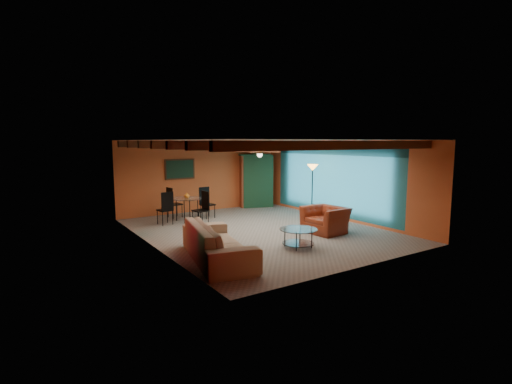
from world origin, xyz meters
TOP-DOWN VIEW (x-y plane):
  - room at (0.00, 0.11)m, footprint 6.52×8.01m
  - sofa at (-2.38, -1.87)m, footprint 1.69×2.99m
  - armchair at (1.49, -1.25)m, footprint 1.12×1.25m
  - coffee_table at (-0.20, -2.07)m, footprint 0.99×0.99m
  - dining_table at (-1.27, 2.50)m, footprint 2.35×2.35m
  - armoire at (2.20, 3.70)m, footprint 1.32×0.93m
  - floor_lamp at (2.65, 0.67)m, footprint 0.50×0.50m
  - ceiling_fan at (0.00, 0.00)m, footprint 1.50×1.50m
  - painting at (-0.90, 3.96)m, footprint 1.05×0.03m
  - potted_plant at (2.20, 3.70)m, footprint 0.50×0.47m
  - vase at (-1.27, 2.50)m, footprint 0.20×0.20m

SIDE VIEW (x-z plane):
  - coffee_table at x=-0.20m, z-range 0.00..0.49m
  - armchair at x=1.49m, z-range 0.00..0.76m
  - sofa at x=-2.38m, z-range 0.00..0.82m
  - dining_table at x=-1.27m, z-range 0.00..1.09m
  - floor_lamp at x=2.65m, z-range 0.00..1.88m
  - armoire at x=2.20m, z-range 0.00..2.10m
  - vase at x=-1.27m, z-range 1.09..1.27m
  - painting at x=-0.90m, z-range 1.32..1.97m
  - potted_plant at x=2.20m, z-range 2.10..2.55m
  - ceiling_fan at x=0.00m, z-range 2.14..2.58m
  - room at x=0.00m, z-range 1.01..3.72m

